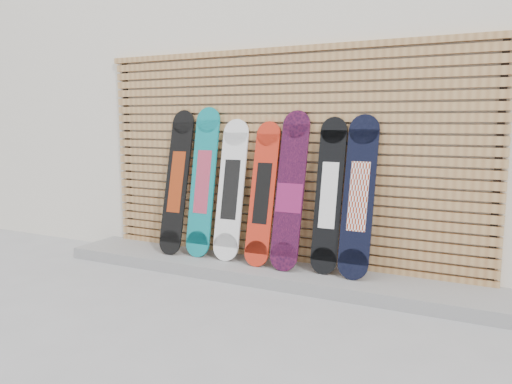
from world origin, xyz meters
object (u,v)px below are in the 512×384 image
Objects in this scene: snowboard_3 at (263,193)px; snowboard_6 at (359,196)px; snowboard_2 at (231,190)px; snowboard_5 at (329,195)px; snowboard_0 at (177,182)px; snowboard_1 at (203,182)px; snowboard_4 at (290,191)px.

snowboard_3 is 0.96× the size of snowboard_6.
snowboard_2 is 0.99× the size of snowboard_5.
snowboard_1 is (0.32, 0.03, 0.01)m from snowboard_0.
snowboard_5 is (1.07, 0.01, 0.01)m from snowboard_2.
snowboard_5 is (0.38, 0.04, -0.02)m from snowboard_4.
snowboard_6 is (1.70, -0.01, -0.04)m from snowboard_1.
snowboard_6 is at bearing -0.41° from snowboard_1.
snowboard_4 reaches higher than snowboard_2.
snowboard_0 is 0.32m from snowboard_1.
snowboard_2 is 0.97× the size of snowboard_6.
snowboard_0 is at bearing -174.74° from snowboard_1.
snowboard_5 is at bearing 0.39° from snowboard_1.
snowboard_5 is at bearing 6.29° from snowboard_4.
snowboard_4 reaches higher than snowboard_6.
snowboard_6 is at bearing 1.73° from snowboard_4.
snowboard_0 is at bearing -179.41° from snowboard_3.
snowboard_2 is 0.68m from snowboard_4.
snowboard_3 is 0.97× the size of snowboard_5.
snowboard_2 is at bearing 2.71° from snowboard_0.
snowboard_3 is 0.93× the size of snowboard_4.
snowboard_0 is 1.04m from snowboard_3.
snowboard_6 reaches higher than snowboard_3.
snowboard_1 reaches higher than snowboard_4.
snowboard_2 is (0.66, 0.03, -0.05)m from snowboard_0.
snowboard_0 reaches higher than snowboard_3.
snowboard_3 is at bearing -3.12° from snowboard_2.
snowboard_4 reaches higher than snowboard_3.
snowboard_2 is 1.36m from snowboard_6.
snowboard_3 is (0.72, -0.02, -0.08)m from snowboard_1.
snowboard_5 is 0.30m from snowboard_6.
snowboard_4 is at bearing -2.63° from snowboard_3.
snowboard_6 is at bearing 0.38° from snowboard_3.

